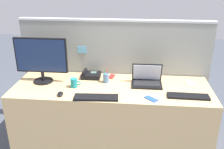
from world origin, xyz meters
TOP-DOWN VIEW (x-y plane):
  - ground_plane at (0.00, 0.00)m, footprint 10.00×10.00m
  - desk at (0.00, 0.00)m, footprint 2.14×0.73m
  - cubicle_divider at (-0.00, 0.41)m, footprint 2.25×0.08m
  - desktop_monitor at (-0.78, 0.07)m, footprint 0.58×0.22m
  - laptop at (0.38, 0.10)m, footprint 0.33×0.23m
  - desk_phone at (-0.27, 0.22)m, footprint 0.22×0.17m
  - keyboard_main at (-0.12, -0.29)m, footprint 0.44×0.16m
  - keyboard_spare at (0.78, -0.18)m, footprint 0.41×0.13m
  - computer_mouse_right_hand at (-0.49, -0.26)m, footprint 0.08×0.11m
  - pen_cup at (-0.07, 0.10)m, footprint 0.06×0.06m
  - cell_phone_silver_slab at (0.86, 0.15)m, footprint 0.09×0.14m
  - cell_phone_red_case at (-0.03, 0.26)m, footprint 0.09×0.14m
  - cell_phone_blue_case at (0.41, -0.25)m, footprint 0.14×0.14m
  - coffee_mug at (-0.40, -0.05)m, footprint 0.11×0.07m

SIDE VIEW (x-z plane):
  - ground_plane at x=0.00m, z-range 0.00..0.00m
  - desk at x=0.00m, z-range 0.00..0.73m
  - cubicle_divider at x=0.00m, z-range 0.00..1.38m
  - cell_phone_silver_slab at x=0.86m, z-range 0.73..0.73m
  - cell_phone_red_case at x=-0.03m, z-range 0.73..0.73m
  - cell_phone_blue_case at x=0.41m, z-range 0.73..0.73m
  - keyboard_main at x=-0.12m, z-range 0.73..0.75m
  - keyboard_spare at x=0.78m, z-range 0.73..0.75m
  - computer_mouse_right_hand at x=-0.49m, z-range 0.73..0.76m
  - desk_phone at x=-0.27m, z-range 0.71..0.80m
  - coffee_mug at x=-0.40m, z-range 0.73..0.82m
  - pen_cup at x=-0.07m, z-range 0.69..0.87m
  - laptop at x=0.38m, z-range 0.67..0.90m
  - desktop_monitor at x=-0.78m, z-range 0.75..1.26m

